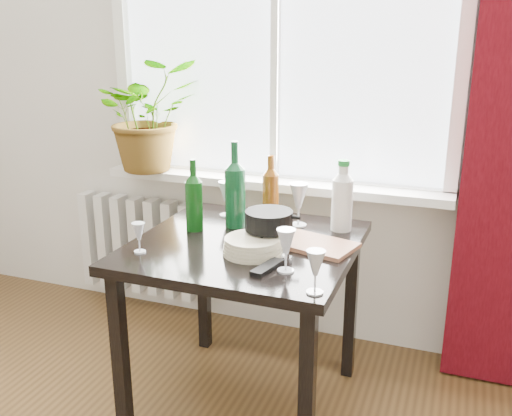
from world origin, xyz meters
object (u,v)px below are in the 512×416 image
at_px(plate_stack, 253,246).
at_px(fondue_pot, 269,229).
at_px(table, 245,263).
at_px(potted_plant, 148,115).
at_px(wine_bottle_right, 235,184).
at_px(cleaning_bottle, 342,195).
at_px(wine_bottle_left, 194,195).
at_px(bottle_amber, 271,187).
at_px(wineglass_back_left, 226,198).
at_px(cutting_board, 314,244).
at_px(tv_remote, 267,267).
at_px(wineglass_far_right, 315,272).
at_px(wineglass_front_right, 286,250).
at_px(radiator, 146,246).
at_px(wineglass_front_left, 139,238).
at_px(wineglass_back_center, 299,204).

distance_m(plate_stack, fondue_pot, 0.11).
distance_m(table, fondue_pot, 0.20).
xyz_separation_m(potted_plant, wine_bottle_right, (0.64, -0.40, -0.20)).
bearing_deg(cleaning_bottle, wine_bottle_left, -159.50).
relative_size(table, plate_stack, 3.79).
height_order(cleaning_bottle, plate_stack, cleaning_bottle).
bearing_deg(table, bottle_amber, 89.89).
relative_size(wineglass_back_left, plate_stack, 0.72).
distance_m(wine_bottle_right, cutting_board, 0.43).
bearing_deg(wine_bottle_right, tv_remote, -54.27).
height_order(table, wine_bottle_right, wine_bottle_right).
height_order(table, wineglass_far_right, wineglass_far_right).
bearing_deg(wine_bottle_left, cutting_board, -1.32).
distance_m(bottle_amber, tv_remote, 0.58).
height_order(bottle_amber, plate_stack, bottle_amber).
height_order(wineglass_front_right, fondue_pot, wineglass_front_right).
xyz_separation_m(radiator, wineglass_front_right, (1.09, -0.85, 0.44)).
distance_m(cleaning_bottle, wineglass_front_left, 0.83).
distance_m(potted_plant, wineglass_back_center, 0.98).
height_order(wine_bottle_left, bottle_amber, wine_bottle_left).
relative_size(wine_bottle_left, wine_bottle_right, 0.81).
relative_size(table, wineglass_front_right, 5.43).
bearing_deg(cutting_board, tv_remote, -109.05).
relative_size(table, tv_remote, 5.45).
xyz_separation_m(wineglass_far_right, cutting_board, (-0.11, 0.40, -0.07)).
distance_m(radiator, wineglass_back_center, 1.15).
bearing_deg(plate_stack, wineglass_front_left, -160.95).
distance_m(wineglass_front_left, fondue_pot, 0.49).
height_order(potted_plant, wine_bottle_right, potted_plant).
bearing_deg(table, fondue_pot, -9.42).
bearing_deg(wineglass_front_left, bottle_amber, 59.39).
relative_size(table, potted_plant, 1.51).
bearing_deg(wineglass_front_left, wineglass_back_left, 76.59).
relative_size(bottle_amber, plate_stack, 1.31).
xyz_separation_m(potted_plant, tv_remote, (0.92, -0.79, -0.38)).
xyz_separation_m(potted_plant, wineglass_back_left, (0.54, -0.28, -0.31)).
bearing_deg(potted_plant, wineglass_front_left, -62.52).
height_order(wineglass_front_right, wineglass_far_right, wineglass_front_right).
bearing_deg(wineglass_far_right, wineglass_back_left, 132.36).
xyz_separation_m(wineglass_front_right, tv_remote, (-0.06, -0.01, -0.07)).
xyz_separation_m(wineglass_front_left, cutting_board, (0.60, 0.29, -0.05)).
height_order(wine_bottle_left, tv_remote, wine_bottle_left).
bearing_deg(tv_remote, wine_bottle_right, 138.34).
bearing_deg(bottle_amber, fondue_pot, -71.98).
distance_m(cleaning_bottle, wineglass_front_right, 0.51).
bearing_deg(fondue_pot, tv_remote, -89.83).
bearing_deg(bottle_amber, table, -90.11).
relative_size(wineglass_front_right, wineglass_back_left, 0.97).
xyz_separation_m(cleaning_bottle, plate_stack, (-0.25, -0.38, -0.12)).
bearing_deg(wineglass_back_center, tv_remote, -86.02).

